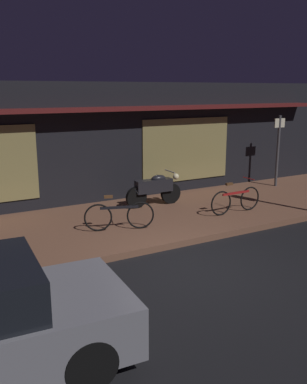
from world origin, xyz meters
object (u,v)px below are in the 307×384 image
at_px(bicycle_extra, 236,200).
at_px(sign_post, 278,147).
at_px(bicycle_parked, 119,215).
at_px(motorcycle, 155,188).

xyz_separation_m(bicycle_extra, sign_post, (3.34, 1.88, 1.00)).
distance_m(bicycle_parked, bicycle_extra, 3.33).
height_order(motorcycle, bicycle_parked, motorcycle).
relative_size(motorcycle, bicycle_extra, 1.03).
bearing_deg(motorcycle, bicycle_extra, -48.15).
relative_size(motorcycle, bicycle_parked, 1.07).
bearing_deg(motorcycle, bicycle_parked, -140.25).
bearing_deg(bicycle_parked, motorcycle, 39.75).
xyz_separation_m(bicycle_parked, bicycle_extra, (3.32, -0.21, 0.00)).
xyz_separation_m(motorcycle, bicycle_extra, (1.53, -1.70, -0.14)).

